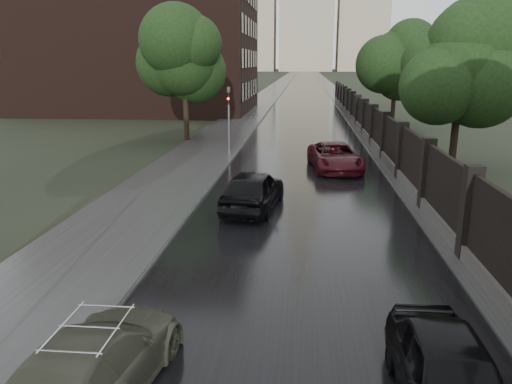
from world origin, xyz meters
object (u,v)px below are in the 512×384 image
traffic_light (229,115)px  volga_sedan (93,365)px  tree_right_b (461,71)px  hatchback_left (253,190)px  tree_left_far (184,64)px  tree_right_c (396,67)px  car_right_far (335,157)px  car_right_near (451,378)px

traffic_light → volga_sedan: size_ratio=0.91×
tree_right_b → hatchback_left: bearing=-140.6°
tree_left_far → tree_right_c: 18.45m
tree_right_c → car_right_far: 19.66m
tree_left_far → hatchback_left: (6.19, -15.65, -4.48)m
tree_left_far → car_right_far: size_ratio=1.48×
tree_right_c → traffic_light: tree_right_c is taller
tree_left_far → car_right_near: bearing=-68.7°
tree_right_b → traffic_light: bearing=165.8°
tree_right_b → car_right_near: (-5.13, -18.59, -4.29)m
car_right_near → hatchback_left: bearing=109.7°
tree_right_c → traffic_light: bearing=-128.2°
tree_right_b → car_right_far: tree_right_b is taller
traffic_light → volga_sedan: traffic_light is taller
traffic_light → hatchback_left: traffic_light is taller
tree_right_c → car_right_near: size_ratio=1.81×
car_right_near → volga_sedan: bearing=-179.4°
tree_right_c → volga_sedan: size_ratio=1.60×
traffic_light → car_right_near: traffic_light is taller
volga_sedan → tree_left_far: bearing=-73.1°
tree_right_b → volga_sedan: bearing=-119.9°
traffic_light → volga_sedan: bearing=-87.3°
car_right_near → tree_left_far: bearing=110.0°
traffic_light → car_right_near: bearing=-72.8°
tree_right_c → volga_sedan: bearing=-106.3°
tree_right_c → hatchback_left: (-9.31, -25.65, -4.19)m
tree_right_b → car_right_far: bearing=-177.3°
volga_sedan → car_right_near: size_ratio=1.14×
hatchback_left → car_right_near: (4.19, -10.94, -0.10)m
hatchback_left → car_right_far: size_ratio=0.89×
car_right_near → car_right_far: 18.33m
tree_left_far → tree_right_b: size_ratio=1.05×
tree_left_far → tree_right_b: 17.45m
tree_right_b → tree_right_c: (0.00, 18.00, 0.00)m
volga_sedan → car_right_near: (5.66, 0.19, 0.02)m
tree_right_c → car_right_far: tree_right_c is taller
volga_sedan → hatchback_left: 11.22m
tree_right_b → car_right_far: 7.25m
tree_right_c → car_right_near: 37.20m
traffic_light → volga_sedan: (1.02, -21.77, -1.76)m
hatchback_left → car_right_far: (3.45, 7.38, -0.07)m
traffic_light → volga_sedan: 21.87m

